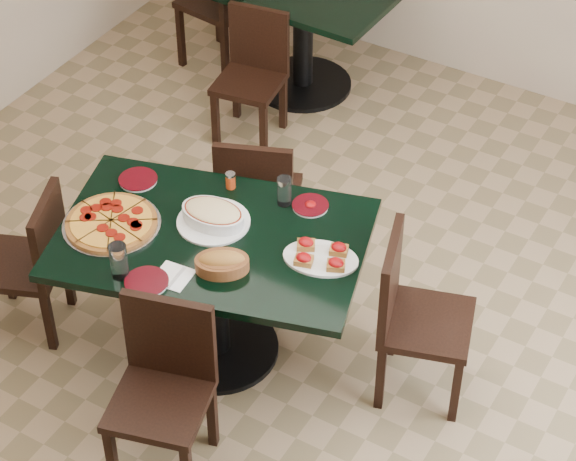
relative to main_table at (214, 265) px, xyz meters
The scene contains 19 objects.
floor 0.62m from the main_table, 43.47° to the left, with size 5.50×5.50×0.00m, color #856C4D.
main_table is the anchor object (origin of this frame).
back_table 2.38m from the main_table, 109.77° to the left, with size 1.18×0.87×0.75m.
chair_far 0.67m from the main_table, 104.00° to the left, with size 0.51×0.51×0.84m.
chair_near 0.65m from the main_table, 76.03° to the right, with size 0.49×0.49×0.86m.
chair_right 0.92m from the main_table, 17.46° to the left, with size 0.51×0.51×0.87m.
chair_left 0.91m from the main_table, 161.79° to the right, with size 0.49×0.49×0.80m.
back_chair_near 1.87m from the main_table, 116.15° to the left, with size 0.42×0.42×0.80m.
pepperoni_pizza 0.50m from the main_table, 158.25° to the right, with size 0.45×0.45×0.04m.
lasagna_casserole 0.24m from the main_table, 118.16° to the left, with size 0.34×0.34×0.09m.
bread_basket 0.32m from the main_table, 45.30° to the right, with size 0.29×0.26×0.10m.
bruschetta_platter 0.55m from the main_table, 12.16° to the left, with size 0.39×0.31×0.05m.
side_plate_near 0.45m from the main_table, 100.00° to the right, with size 0.19×0.19×0.02m.
side_plate_far_r 0.53m from the main_table, 54.77° to the left, with size 0.17×0.17×0.03m.
side_plate_far_l 0.58m from the main_table, 163.52° to the left, with size 0.19×0.19×0.02m.
napkin_setting 0.36m from the main_table, 89.25° to the right, with size 0.17×0.17×0.01m.
water_glass_a 0.47m from the main_table, 65.67° to the left, with size 0.07×0.07×0.14m, color silver.
water_glass_b 0.53m from the main_table, 115.44° to the right, with size 0.08×0.08×0.17m, color silver.
pepper_shaker 0.42m from the main_table, 108.66° to the left, with size 0.05×0.05×0.08m.
Camera 1 is at (2.02, -3.27, 4.07)m, focal length 70.00 mm.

